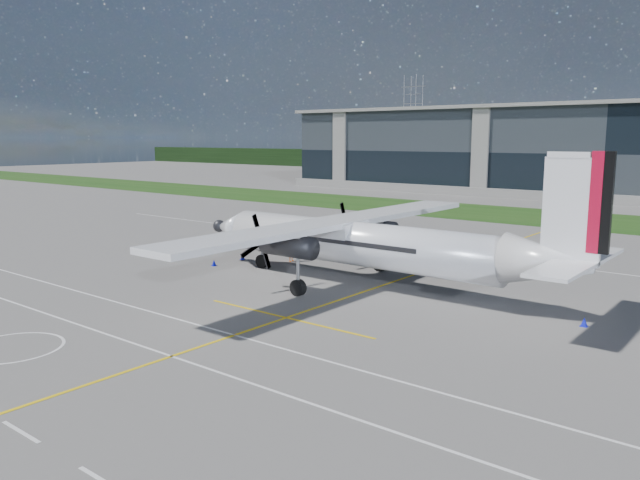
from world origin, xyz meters
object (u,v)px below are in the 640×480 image
(turboprop_aircraft, at_px, (370,219))
(safety_cone_stbdwing, at_px, (443,247))
(safety_cone_tail, at_px, (584,322))
(safety_cone_nose_stbd, at_px, (243,257))
(ground_crew_person, at_px, (291,248))
(baggage_tug, at_px, (271,243))
(safety_cone_nose_port, at_px, (214,263))
(pylon_west, at_px, (413,122))
(fuel_tanker_truck, at_px, (297,231))

(turboprop_aircraft, xyz_separation_m, safety_cone_stbdwing, (-2.68, 15.83, -4.41))
(safety_cone_tail, distance_m, safety_cone_nose_stbd, 27.76)
(ground_crew_person, height_order, safety_cone_tail, ground_crew_person)
(baggage_tug, xyz_separation_m, safety_cone_nose_port, (0.92, -7.63, -0.52))
(safety_cone_nose_port, bearing_deg, turboprop_aircraft, 7.32)
(baggage_tug, bearing_deg, safety_cone_nose_stbd, -79.57)
(ground_crew_person, bearing_deg, baggage_tug, 51.86)
(pylon_west, xyz_separation_m, safety_cone_nose_stbd, (68.86, -145.53, -14.75))
(safety_cone_tail, bearing_deg, safety_cone_nose_port, -176.81)
(fuel_tanker_truck, height_order, baggage_tug, fuel_tanker_truck)
(pylon_west, xyz_separation_m, turboprop_aircraft, (82.52, -147.05, -10.34))
(safety_cone_tail, relative_size, safety_cone_nose_port, 1.00)
(safety_cone_stbdwing, distance_m, safety_cone_nose_stbd, 18.04)
(ground_crew_person, distance_m, safety_cone_tail, 24.30)
(pylon_west, bearing_deg, safety_cone_nose_port, -65.13)
(ground_crew_person, relative_size, safety_cone_tail, 4.33)
(pylon_west, height_order, safety_cone_nose_stbd, pylon_west)
(ground_crew_person, bearing_deg, safety_cone_nose_stbd, 107.92)
(pylon_west, relative_size, ground_crew_person, 13.87)
(ground_crew_person, xyz_separation_m, safety_cone_nose_port, (-3.58, -5.20, -0.83))
(turboprop_aircraft, relative_size, safety_cone_nose_stbd, 62.15)
(fuel_tanker_truck, relative_size, baggage_tug, 2.87)
(ground_crew_person, relative_size, safety_cone_stbdwing, 4.33)
(turboprop_aircraft, distance_m, ground_crew_person, 11.13)
(fuel_tanker_truck, relative_size, ground_crew_person, 3.38)
(safety_cone_nose_port, bearing_deg, pylon_west, 114.87)
(safety_cone_nose_stbd, bearing_deg, fuel_tanker_truck, 95.46)
(turboprop_aircraft, height_order, ground_crew_person, turboprop_aircraft)
(fuel_tanker_truck, relative_size, safety_cone_nose_port, 14.64)
(safety_cone_nose_port, xyz_separation_m, safety_cone_stbdwing, (10.87, 17.57, 0.00))
(ground_crew_person, height_order, safety_cone_stbdwing, ground_crew_person)
(safety_cone_stbdwing, relative_size, safety_cone_nose_stbd, 1.00)
(ground_crew_person, height_order, safety_cone_nose_port, ground_crew_person)
(baggage_tug, bearing_deg, fuel_tanker_truck, 89.05)
(ground_crew_person, xyz_separation_m, safety_cone_tail, (24.01, -3.66, -0.83))
(safety_cone_stbdwing, bearing_deg, safety_cone_nose_stbd, -127.49)
(safety_cone_nose_port, bearing_deg, safety_cone_tail, 3.19)
(turboprop_aircraft, height_order, safety_cone_tail, turboprop_aircraft)
(pylon_west, distance_m, safety_cone_stbdwing, 154.30)
(pylon_west, xyz_separation_m, safety_cone_tail, (96.57, -147.25, -14.75))
(baggage_tug, bearing_deg, pylon_west, 115.74)
(safety_cone_tail, bearing_deg, fuel_tanker_truck, 161.48)
(baggage_tug, bearing_deg, turboprop_aircraft, -22.14)
(safety_cone_nose_stbd, bearing_deg, safety_cone_stbdwing, 52.51)
(fuel_tanker_truck, height_order, safety_cone_nose_stbd, fuel_tanker_truck)
(turboprop_aircraft, height_order, safety_cone_nose_port, turboprop_aircraft)
(pylon_west, relative_size, safety_cone_tail, 60.00)
(fuel_tanker_truck, distance_m, safety_cone_stbdwing, 13.46)
(safety_cone_tail, bearing_deg, ground_crew_person, 171.32)
(turboprop_aircraft, height_order, safety_cone_nose_stbd, turboprop_aircraft)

